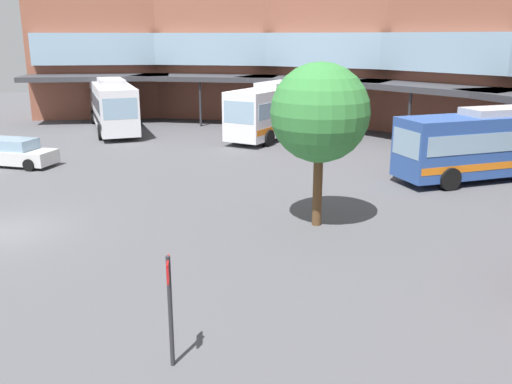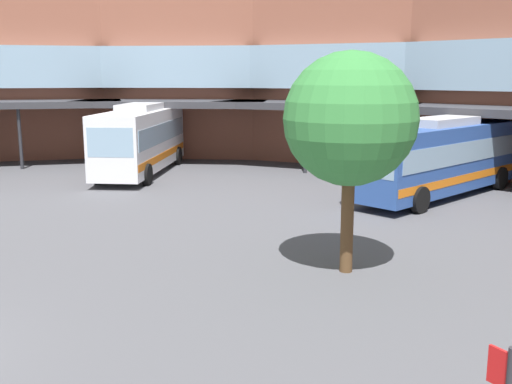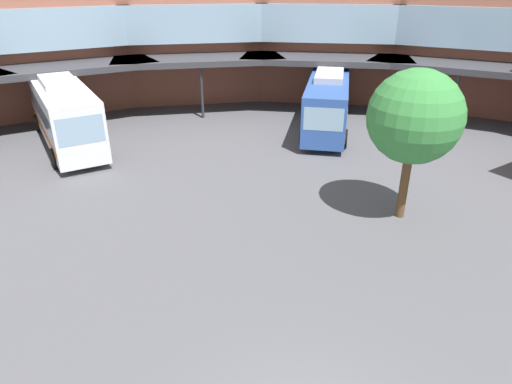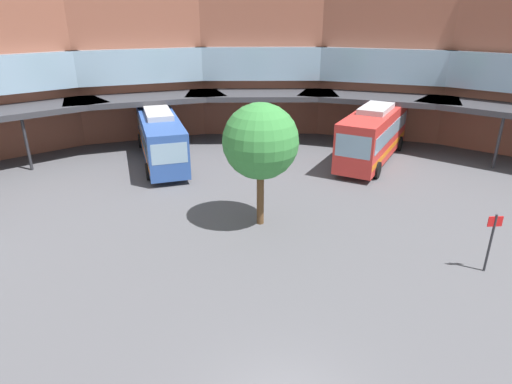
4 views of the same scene
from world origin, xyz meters
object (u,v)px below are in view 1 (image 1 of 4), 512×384
at_px(bus_2, 113,104).
at_px(parked_car, 15,153).
at_px(bus_1, 278,109).
at_px(bus_3, 497,143).
at_px(stop_sign_post, 170,300).
at_px(plaza_tree, 320,113).

xyz_separation_m(bus_2, parked_car, (10.38, -6.75, -1.25)).
height_order(bus_1, bus_3, bus_1).
relative_size(parked_car, stop_sign_post, 1.77).
height_order(bus_3, plaza_tree, plaza_tree).
bearing_deg(stop_sign_post, bus_3, 118.65).
bearing_deg(bus_3, stop_sign_post, 31.05).
bearing_deg(plaza_tree, stop_sign_post, -45.19).
height_order(plaza_tree, stop_sign_post, plaza_tree).
xyz_separation_m(parked_car, plaza_tree, (15.11, 11.13, 3.58)).
distance_m(parked_car, plaza_tree, 19.10).
height_order(parked_car, stop_sign_post, stop_sign_post).
height_order(bus_3, stop_sign_post, bus_3).
distance_m(bus_2, stop_sign_post, 32.92).
distance_m(bus_1, bus_3, 16.20).
bearing_deg(bus_3, bus_2, -51.59).
xyz_separation_m(bus_1, stop_sign_post, (25.72, -13.67, -0.39)).
bearing_deg(stop_sign_post, plaza_tree, 134.81).
distance_m(bus_1, plaza_tree, 19.62).
xyz_separation_m(bus_3, plaza_tree, (3.18, -11.83, 2.48)).
relative_size(bus_1, stop_sign_post, 3.79).
xyz_separation_m(bus_2, plaza_tree, (25.49, 4.38, 2.32)).
distance_m(bus_2, plaza_tree, 25.97).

